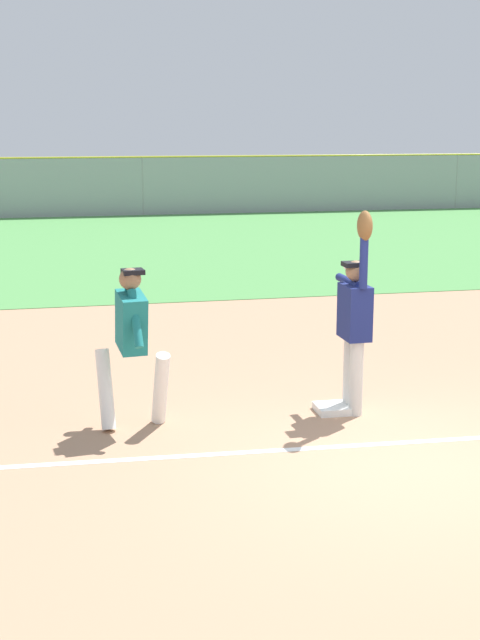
{
  "coord_description": "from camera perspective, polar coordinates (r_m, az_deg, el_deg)",
  "views": [
    {
      "loc": [
        -3.25,
        -7.47,
        3.18
      ],
      "look_at": [
        -1.24,
        1.88,
        1.05
      ],
      "focal_mm": 49.91,
      "sensor_mm": 36.0,
      "label": 1
    }
  ],
  "objects": [
    {
      "name": "parked_car_white",
      "position": [
        36.12,
        0.63,
        8.59
      ],
      "size": [
        4.46,
        2.23,
        1.25
      ],
      "rotation": [
        0.0,
        0.0,
        -0.03
      ],
      "color": "white",
      "rests_on": "ground_plane"
    },
    {
      "name": "ground_plane",
      "position": [
        8.74,
        10.72,
        -9.0
      ],
      "size": [
        75.98,
        75.98,
        0.0
      ],
      "primitive_type": "plane",
      "color": "tan"
    },
    {
      "name": "baseball",
      "position": [
        9.94,
        6.85,
        3.43
      ],
      "size": [
        0.07,
        0.07,
        0.07
      ],
      "primitive_type": "sphere",
      "color": "white"
    },
    {
      "name": "outfield_fence",
      "position": [
        31.36,
        -6.26,
        8.55
      ],
      "size": [
        47.05,
        0.08,
        2.04
      ],
      "color": "#93999E",
      "rests_on": "ground_plane"
    },
    {
      "name": "first_base",
      "position": [
        10.08,
        5.97,
        -5.67
      ],
      "size": [
        0.39,
        0.39,
        0.08
      ],
      "primitive_type": "cube",
      "rotation": [
        0.0,
        0.0,
        -0.01
      ],
      "color": "white",
      "rests_on": "ground_plane"
    },
    {
      "name": "parked_car_green",
      "position": [
        35.4,
        -7.85,
        8.4
      ],
      "size": [
        4.58,
        2.5,
        1.25
      ],
      "rotation": [
        0.0,
        0.0,
        0.11
      ],
      "color": "#1E6B33",
      "rests_on": "ground_plane"
    },
    {
      "name": "outfield_grass",
      "position": [
        23.79,
        -4.22,
        4.87
      ],
      "size": [
        46.97,
        15.52,
        0.01
      ],
      "primitive_type": "cube",
      "color": "#4C8C47",
      "rests_on": "ground_plane"
    },
    {
      "name": "fielder",
      "position": [
        9.8,
        7.4,
        0.32
      ],
      "size": [
        0.28,
        0.89,
        2.28
      ],
      "rotation": [
        0.0,
        0.0,
        3.16
      ],
      "color": "silver",
      "rests_on": "ground_plane"
    },
    {
      "name": "runner",
      "position": [
        9.35,
        -6.96,
        -1.05
      ],
      "size": [
        0.77,
        0.85,
        1.72
      ],
      "rotation": [
        0.0,
        0.0,
        0.11
      ],
      "color": "white",
      "rests_on": "ground_plane"
    }
  ]
}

